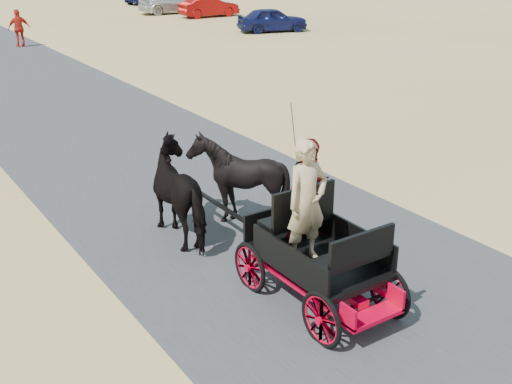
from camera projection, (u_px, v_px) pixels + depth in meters
ground at (277, 245)px, 11.18m from camera, size 140.00×140.00×0.00m
road at (277, 245)px, 11.18m from camera, size 6.00×140.00×0.01m
carriage at (317, 279)px, 9.37m from camera, size 1.30×2.40×0.72m
horse_left at (185, 192)px, 11.20m from camera, size 0.91×2.01×1.70m
horse_right at (238, 179)px, 11.77m from camera, size 1.37×1.54×1.70m
driver_man at (307, 202)px, 8.83m from camera, size 0.66×0.43×1.80m
passenger_woman at (310, 190)px, 9.55m from camera, size 0.77×0.60×1.58m
pedestrian at (19, 28)px, 29.83m from camera, size 1.01×0.42×1.73m
car_a at (272, 20)px, 34.46m from camera, size 4.02×2.53×1.28m
car_b at (209, 7)px, 40.40m from camera, size 3.83×1.48×1.25m
car_c at (171, 3)px, 42.13m from camera, size 4.54×2.28×1.27m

